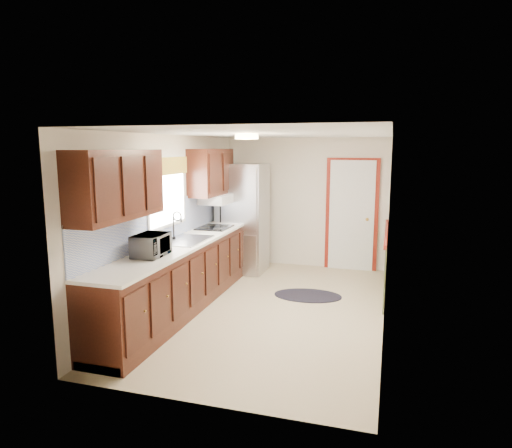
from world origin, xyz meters
The scene contains 8 objects.
room_shell centered at (0.00, 0.00, 1.20)m, with size 3.20×5.20×2.52m.
kitchen_run centered at (-1.24, -0.29, 0.81)m, with size 0.63×4.00×2.20m.
back_wall_trim centered at (0.99, 2.21, 0.89)m, with size 1.12×2.30×2.08m.
ceiling_fixture centered at (-0.30, -0.20, 2.36)m, with size 0.30×0.30×0.06m, color #FFD88C.
microwave centered at (-1.20, -1.15, 1.10)m, with size 0.48×0.27×0.33m, color white.
refrigerator centered at (-1.02, 1.81, 0.97)m, with size 0.82×0.81×1.94m.
rug centered at (0.38, 0.70, 0.01)m, with size 1.02×0.66×0.01m, color black.
cooktop centered at (-1.19, 0.86, 0.95)m, with size 0.48×0.57×0.02m, color black.
Camera 1 is at (1.51, -5.89, 2.22)m, focal length 32.00 mm.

